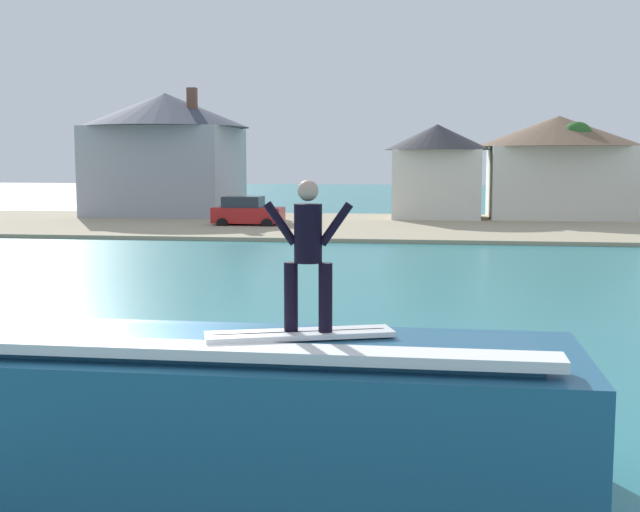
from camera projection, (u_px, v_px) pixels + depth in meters
name	position (u px, v px, depth m)	size (l,w,h in m)	color
ground_plane	(145.00, 471.00, 10.40)	(260.00, 260.00, 0.00)	teal
wave_crest	(249.00, 411.00, 9.98)	(7.94, 2.82, 1.89)	#235A7E
surfboard	(300.00, 334.00, 9.46)	(2.20, 1.15, 0.06)	white
surfer	(308.00, 248.00, 9.37)	(1.03, 0.32, 1.74)	black
shoreline_bank	(378.00, 226.00, 48.96)	(120.00, 19.31, 0.19)	tan
car_near_shore	(247.00, 212.00, 48.24)	(4.05, 2.30, 1.86)	red
house_with_chimney	(166.00, 148.00, 57.58)	(11.72, 11.72, 8.83)	#9EA3AD
house_gabled_white	(558.00, 162.00, 54.57)	(11.02, 11.02, 6.88)	silver
house_small_cottage	(437.00, 167.00, 53.94)	(6.94, 6.94, 6.30)	silver
tree_tall_bare	(577.00, 140.00, 52.24)	(2.00, 2.00, 6.41)	brown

